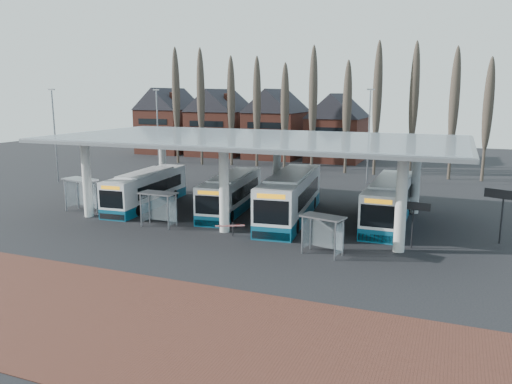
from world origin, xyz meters
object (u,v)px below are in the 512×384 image
at_px(shelter_0, 82,188).
at_px(bus_0, 147,190).
at_px(bus_2, 291,197).
at_px(bus_3, 389,202).
at_px(shelter_1, 159,201).
at_px(shelter_2, 324,226).
at_px(bus_1, 231,194).

bearing_deg(shelter_0, bus_0, 59.28).
xyz_separation_m(bus_2, bus_3, (7.31, 1.71, -0.14)).
bearing_deg(shelter_1, shelter_0, 170.61).
distance_m(bus_0, shelter_2, 19.11).
distance_m(bus_1, bus_2, 5.43).
relative_size(bus_1, bus_2, 0.85).
distance_m(bus_1, bus_3, 12.75).
bearing_deg(shelter_0, shelter_2, 4.46).
bearing_deg(bus_0, shelter_0, -139.54).
bearing_deg(bus_3, shelter_0, -166.34).
distance_m(bus_1, shelter_0, 12.37).
relative_size(bus_1, bus_3, 0.94).
height_order(bus_0, shelter_1, bus_0).
bearing_deg(shelter_1, shelter_2, -7.51).
height_order(bus_3, shelter_0, bus_3).
distance_m(bus_2, shelter_1, 10.10).
relative_size(shelter_0, shelter_2, 1.15).
distance_m(bus_2, shelter_2, 9.03).
xyz_separation_m(shelter_1, shelter_2, (12.92, -1.93, -0.10)).
xyz_separation_m(bus_2, shelter_2, (4.65, -7.74, 0.07)).
relative_size(bus_2, shelter_0, 4.03).
distance_m(bus_0, bus_3, 20.42).
xyz_separation_m(bus_1, shelter_0, (-11.37, -4.86, 0.58)).
relative_size(bus_2, shelter_1, 4.75).
height_order(bus_3, shelter_2, bus_3).
distance_m(bus_3, shelter_1, 17.30).
height_order(bus_2, bus_3, bus_2).
relative_size(bus_2, bus_3, 1.11).
height_order(bus_2, shelter_0, bus_2).
bearing_deg(bus_1, shelter_1, -121.60).
bearing_deg(shelter_0, bus_3, 27.63).
bearing_deg(shelter_2, bus_0, 171.48).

